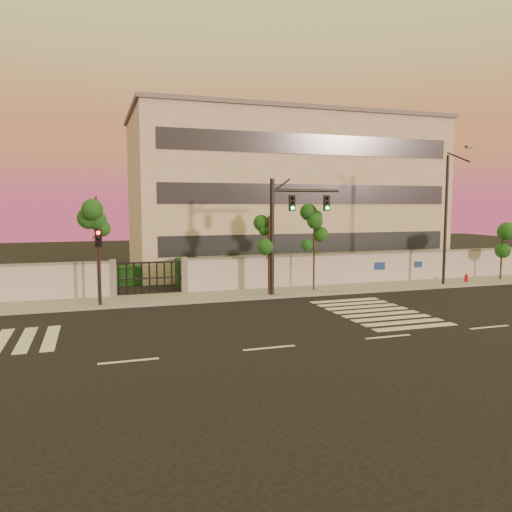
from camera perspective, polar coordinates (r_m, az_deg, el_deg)
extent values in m
plane|color=black|center=(18.53, 1.53, -10.48)|extent=(120.00, 120.00, 0.00)
cube|color=gray|center=(28.36, -5.65, -4.63)|extent=(60.00, 3.00, 0.15)
cube|color=#B8BABF|center=(35.56, 17.22, -1.24)|extent=(31.00, 0.30, 2.00)
cube|color=slate|center=(35.45, 17.27, 0.46)|extent=(31.00, 0.36, 0.12)
cube|color=slate|center=(29.05, -16.01, -2.53)|extent=(0.35, 0.35, 2.20)
cube|color=slate|center=(29.46, -8.21, -2.25)|extent=(0.35, 0.35, 2.20)
cube|color=black|center=(34.93, 7.44, -1.31)|extent=(20.00, 2.00, 1.80)
cube|color=black|center=(34.19, -12.96, -2.07)|extent=(6.00, 1.50, 1.20)
cube|color=beige|center=(41.56, 3.03, 6.90)|extent=(24.00, 12.00, 12.00)
cube|color=#262D38|center=(36.10, 6.46, 1.48)|extent=(22.00, 0.08, 1.40)
cube|color=#262D38|center=(36.01, 6.52, 7.04)|extent=(22.00, 0.08, 1.40)
cube|color=#262D38|center=(36.26, 6.59, 12.58)|extent=(22.00, 0.08, 1.40)
cube|color=slate|center=(42.12, 3.08, 15.22)|extent=(24.40, 12.40, 0.30)
cube|color=silver|center=(21.67, -27.19, -8.69)|extent=(0.50, 4.00, 0.02)
cube|color=silver|center=(21.54, -24.80, -8.67)|extent=(0.50, 4.00, 0.02)
cube|color=silver|center=(21.45, -22.38, -8.63)|extent=(0.50, 4.00, 0.02)
cube|color=silver|center=(22.60, 17.75, -7.74)|extent=(4.00, 0.50, 0.02)
cube|color=silver|center=(23.32, 16.44, -7.29)|extent=(4.00, 0.50, 0.02)
cube|color=silver|center=(24.04, 15.22, -6.86)|extent=(4.00, 0.50, 0.02)
cube|color=silver|center=(24.78, 14.07, -6.45)|extent=(4.00, 0.50, 0.02)
cube|color=silver|center=(25.53, 12.99, -6.07)|extent=(4.00, 0.50, 0.02)
cube|color=silver|center=(26.28, 11.97, -5.70)|extent=(4.00, 0.50, 0.02)
cube|color=silver|center=(27.05, 11.01, -5.36)|extent=(4.00, 0.50, 0.02)
cube|color=silver|center=(27.82, 10.11, -5.03)|extent=(4.00, 0.50, 0.02)
cube|color=silver|center=(17.56, -14.35, -11.56)|extent=(2.00, 0.15, 0.01)
cube|color=silver|center=(18.53, 1.53, -10.45)|extent=(2.00, 0.15, 0.01)
cube|color=silver|center=(20.70, 14.84, -8.91)|extent=(2.00, 0.15, 0.01)
cube|color=silver|center=(23.74, 25.11, -7.38)|extent=(2.00, 0.15, 0.01)
cylinder|color=#382314|center=(27.21, -17.66, 0.54)|extent=(0.13, 0.13, 5.66)
sphere|color=#124116|center=(27.12, -17.77, 4.12)|extent=(1.20, 1.20, 1.20)
sphere|color=#124116|center=(27.38, -16.91, 2.38)|extent=(0.92, 0.92, 0.92)
sphere|color=#124116|center=(26.97, -18.42, 2.89)|extent=(0.88, 0.88, 0.88)
cylinder|color=#382314|center=(28.55, 1.47, -0.01)|extent=(0.12, 0.12, 4.61)
sphere|color=#124116|center=(28.44, 1.48, 2.77)|extent=(1.08, 1.08, 1.08)
sphere|color=#124116|center=(28.79, 1.99, 1.42)|extent=(0.82, 0.82, 0.82)
sphere|color=#124116|center=(28.23, 1.01, 1.81)|extent=(0.79, 0.79, 0.79)
cylinder|color=#382314|center=(29.86, 6.66, 0.65)|extent=(0.12, 0.12, 5.07)
sphere|color=#124116|center=(29.76, 6.69, 3.56)|extent=(1.08, 1.08, 1.08)
sphere|color=#124116|center=(30.12, 7.11, 2.13)|extent=(0.82, 0.82, 0.82)
sphere|color=#124116|center=(29.53, 6.28, 2.56)|extent=(0.78, 0.78, 0.78)
cylinder|color=#382314|center=(38.08, 26.25, 0.26)|extent=(0.12, 0.12, 3.84)
sphere|color=#124116|center=(38.00, 26.33, 1.99)|extent=(1.12, 1.12, 1.12)
sphere|color=#124116|center=(38.43, 26.46, 1.16)|extent=(0.86, 0.86, 0.86)
sphere|color=#124116|center=(37.70, 26.14, 1.39)|extent=(0.82, 0.82, 0.82)
cylinder|color=black|center=(28.06, 1.84, 2.01)|extent=(0.26, 0.26, 6.68)
cylinder|color=black|center=(28.77, 5.72, 7.44)|extent=(4.10, 0.19, 0.17)
cube|color=black|center=(28.38, 4.15, 6.07)|extent=(0.38, 0.19, 0.97)
sphere|color=#0CF259|center=(28.27, 4.23, 5.46)|extent=(0.22, 0.22, 0.22)
cube|color=black|center=(29.26, 8.08, 6.02)|extent=(0.38, 0.19, 0.97)
sphere|color=#0CF259|center=(29.16, 8.16, 5.42)|extent=(0.22, 0.22, 0.22)
cylinder|color=black|center=(26.44, -17.47, -1.30)|extent=(0.15, 0.15, 4.10)
cube|color=black|center=(26.25, -17.57, 1.94)|extent=(0.32, 0.16, 0.82)
sphere|color=red|center=(26.12, -17.59, 2.49)|extent=(0.18, 0.18, 0.18)
cylinder|color=black|center=(34.13, 20.85, 3.71)|extent=(0.19, 0.19, 8.35)
cylinder|color=black|center=(33.52, 22.12, 10.42)|extent=(0.10, 2.00, 0.81)
cube|color=#3F3F44|center=(32.86, 23.23, 11.40)|extent=(0.52, 0.26, 0.16)
cylinder|color=#B20B1C|center=(35.88, 22.89, -2.61)|extent=(0.20, 0.20, 0.46)
cylinder|color=#B20B1C|center=(35.85, 22.91, -2.18)|extent=(0.26, 0.26, 0.09)
sphere|color=#B20B1C|center=(35.83, 22.91, -2.02)|extent=(0.17, 0.17, 0.17)
cylinder|color=#B20B1C|center=(35.87, 22.89, -2.47)|extent=(0.27, 0.12, 0.09)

